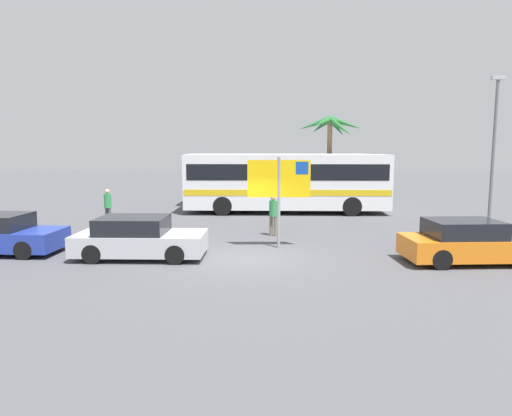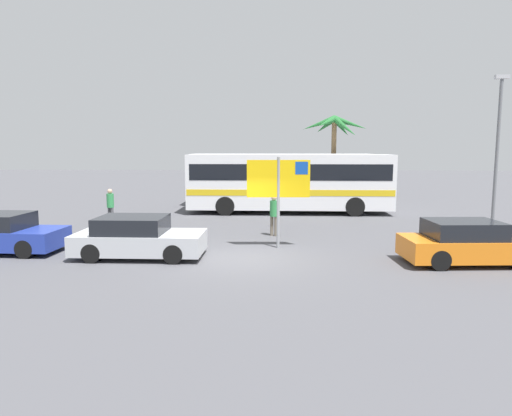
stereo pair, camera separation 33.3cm
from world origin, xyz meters
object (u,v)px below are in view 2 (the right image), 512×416
at_px(pedestrian_near_sign, 110,204).
at_px(pedestrian_crossing_lot, 274,212).
at_px(ferry_sign, 280,182).
at_px(bus_rear_coach, 281,176).
at_px(car_blue, 2,234).
at_px(bus_front_coach, 289,180).
at_px(car_orange, 468,243).
at_px(car_silver, 138,238).

bearing_deg(pedestrian_near_sign, pedestrian_crossing_lot, 96.98).
bearing_deg(ferry_sign, pedestrian_crossing_lot, 92.62).
xyz_separation_m(bus_rear_coach, car_blue, (-9.52, -13.43, -1.15)).
distance_m(car_blue, pedestrian_crossing_lot, 9.77).
bearing_deg(pedestrian_crossing_lot, ferry_sign, 29.04).
distance_m(bus_front_coach, car_blue, 14.23).
bearing_deg(ferry_sign, pedestrian_near_sign, 146.44).
distance_m(ferry_sign, pedestrian_near_sign, 9.09).
xyz_separation_m(bus_rear_coach, car_orange, (5.59, -14.32, -1.15)).
xyz_separation_m(car_silver, car_blue, (-4.82, 0.50, -0.00)).
bearing_deg(pedestrian_crossing_lot, car_orange, 78.09).
distance_m(bus_front_coach, pedestrian_crossing_lot, 6.86).
bearing_deg(pedestrian_crossing_lot, pedestrian_near_sign, -83.90).
distance_m(car_orange, car_silver, 10.30).
relative_size(bus_front_coach, pedestrian_near_sign, 6.56).
distance_m(bus_front_coach, car_orange, 12.19).
distance_m(car_orange, pedestrian_near_sign, 14.99).
height_order(pedestrian_near_sign, pedestrian_crossing_lot, pedestrian_near_sign).
relative_size(car_orange, pedestrian_near_sign, 2.48).
bearing_deg(car_silver, pedestrian_near_sign, 117.32).
bearing_deg(bus_front_coach, car_blue, -134.61).
height_order(ferry_sign, pedestrian_crossing_lot, ferry_sign).
relative_size(ferry_sign, car_orange, 0.78).
relative_size(bus_front_coach, pedestrian_crossing_lot, 6.63).
bearing_deg(car_silver, car_blue, 174.32).
bearing_deg(car_blue, bus_rear_coach, 56.85).
relative_size(car_orange, pedestrian_crossing_lot, 2.51).
height_order(car_blue, pedestrian_crossing_lot, pedestrian_crossing_lot).
height_order(car_orange, car_silver, same).
relative_size(car_silver, pedestrian_crossing_lot, 2.50).
bearing_deg(ferry_sign, car_orange, -22.17).
height_order(car_orange, pedestrian_near_sign, pedestrian_near_sign).
relative_size(bus_rear_coach, car_blue, 2.75).
bearing_deg(car_silver, bus_rear_coach, 71.59).
distance_m(ferry_sign, car_blue, 9.61).
bearing_deg(bus_front_coach, car_silver, -115.89).
distance_m(car_silver, pedestrian_near_sign, 6.96).
bearing_deg(pedestrian_crossing_lot, car_blue, -46.53).
relative_size(pedestrian_near_sign, pedestrian_crossing_lot, 1.01).
bearing_deg(car_orange, bus_rear_coach, 107.37).
xyz_separation_m(ferry_sign, pedestrian_crossing_lot, (-0.22, 2.22, -1.36)).
height_order(car_silver, pedestrian_crossing_lot, pedestrian_crossing_lot).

